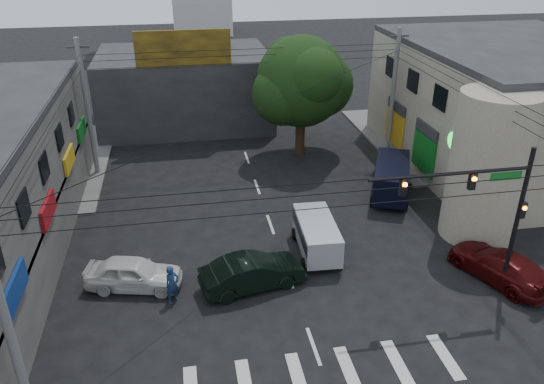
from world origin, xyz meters
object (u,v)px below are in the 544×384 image
object	(u,v)px
utility_pole_far_left	(88,109)
white_compact	(134,273)
utility_pole_far_right	(393,93)
street_tree	(301,82)
navy_van	(391,179)
traffic_gantry	(486,202)
dark_sedan	(253,273)
utility_pole_near_left	(2,309)
maroon_sedan	(500,265)
silver_minivan	(317,237)
traffic_officer	(172,285)

from	to	relation	value
utility_pole_far_left	white_compact	world-z (taller)	utility_pole_far_left
utility_pole_far_right	street_tree	bearing A→B (deg)	171.25
street_tree	navy_van	distance (m)	9.71
traffic_gantry	utility_pole_far_right	distance (m)	17.21
dark_sedan	utility_pole_far_right	bearing A→B (deg)	-51.97
street_tree	utility_pole_near_left	distance (m)	25.95
street_tree	dark_sedan	world-z (taller)	street_tree
utility_pole_far_left	maroon_sedan	xyz separation A→B (m)	(20.39, -16.07, -3.84)
dark_sedan	navy_van	size ratio (longest dim) A/B	0.91
utility_pole_near_left	dark_sedan	world-z (taller)	utility_pole_near_left
silver_minivan	navy_van	xyz separation A→B (m)	(6.30, 5.67, 0.14)
utility_pole_near_left	white_compact	distance (m)	8.48
utility_pole_near_left	navy_van	world-z (taller)	utility_pole_near_left
maroon_sedan	traffic_officer	xyz separation A→B (m)	(-15.43, 1.01, 0.17)
utility_pole_far_left	utility_pole_far_right	distance (m)	21.00
street_tree	utility_pole_near_left	bearing A→B (deg)	-124.00
street_tree	utility_pole_far_right	size ratio (longest dim) A/B	0.95
navy_van	utility_pole_far_right	bearing A→B (deg)	3.77
maroon_sedan	navy_van	bearing A→B (deg)	-101.27
utility_pole_far_right	traffic_officer	xyz separation A→B (m)	(-16.04, -15.06, -3.68)
maroon_sedan	silver_minivan	distance (m)	8.91
utility_pole_far_left	dark_sedan	xyz separation A→B (m)	(8.66, -14.62, -3.79)
street_tree	navy_van	xyz separation A→B (m)	(4.13, -7.60, -4.41)
utility_pole_near_left	traffic_officer	world-z (taller)	utility_pole_near_left
traffic_gantry	maroon_sedan	size ratio (longest dim) A/B	1.28
utility_pole_near_left	utility_pole_far_left	bearing A→B (deg)	90.00
traffic_gantry	utility_pole_far_left	distance (m)	25.00
silver_minivan	dark_sedan	bearing A→B (deg)	125.35
traffic_gantry	traffic_officer	size ratio (longest dim) A/B	3.89
white_compact	maroon_sedan	bearing A→B (deg)	-84.85
silver_minivan	white_compact	bearing A→B (deg)	101.28
utility_pole_near_left	maroon_sedan	distance (m)	21.22
utility_pole_far_left	silver_minivan	distance (m)	17.79
dark_sedan	traffic_gantry	bearing A→B (deg)	-115.63
traffic_gantry	dark_sedan	distance (m)	10.74
street_tree	utility_pole_near_left	xyz separation A→B (m)	(-14.50, -21.50, -0.87)
maroon_sedan	white_compact	bearing A→B (deg)	-29.85
white_compact	silver_minivan	size ratio (longest dim) A/B	1.10
utility_pole_far_left	maroon_sedan	bearing A→B (deg)	-38.24
utility_pole_near_left	navy_van	bearing A→B (deg)	36.72
street_tree	silver_minivan	bearing A→B (deg)	-99.26
white_compact	navy_van	xyz separation A→B (m)	(15.45, 7.04, 0.29)
utility_pole_far_left	navy_van	xyz separation A→B (m)	(18.63, -6.60, -3.54)
utility_pole_far_right	dark_sedan	distance (m)	19.51
utility_pole_far_left	navy_van	world-z (taller)	utility_pole_far_left
utility_pole_far_right	silver_minivan	size ratio (longest dim) A/B	2.11
traffic_gantry	dark_sedan	bearing A→B (deg)	166.17
utility_pole_far_left	white_compact	size ratio (longest dim) A/B	1.92
utility_pole_far_right	silver_minivan	bearing A→B (deg)	-125.22
maroon_sedan	navy_van	distance (m)	9.64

